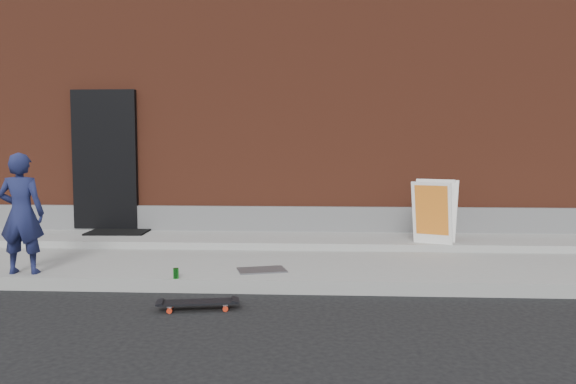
# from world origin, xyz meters

# --- Properties ---
(ground) EXTENTS (80.00, 80.00, 0.00)m
(ground) POSITION_xyz_m (0.00, 0.00, 0.00)
(ground) COLOR black
(ground) RESTS_ON ground
(sidewalk) EXTENTS (20.00, 3.00, 0.15)m
(sidewalk) POSITION_xyz_m (0.00, 1.50, 0.07)
(sidewalk) COLOR gray
(sidewalk) RESTS_ON ground
(apron) EXTENTS (20.00, 1.20, 0.10)m
(apron) POSITION_xyz_m (0.00, 2.40, 0.20)
(apron) COLOR gray
(apron) RESTS_ON sidewalk
(building) EXTENTS (20.00, 8.10, 5.00)m
(building) POSITION_xyz_m (-0.00, 6.99, 2.50)
(building) COLOR #612B1A
(building) RESTS_ON ground
(child) EXTENTS (0.53, 0.37, 1.39)m
(child) POSITION_xyz_m (-2.52, 0.21, 0.85)
(child) COLOR #191E46
(child) RESTS_ON sidewalk
(skateboard) EXTENTS (0.80, 0.33, 0.09)m
(skateboard) POSITION_xyz_m (-0.31, -0.63, 0.07)
(skateboard) COLOR red
(skateboard) RESTS_ON ground
(pizza_sign) EXTENTS (0.75, 0.80, 0.90)m
(pizza_sign) POSITION_xyz_m (2.51, 1.98, 0.70)
(pizza_sign) COLOR white
(pizza_sign) RESTS_ON apron
(soda_can) EXTENTS (0.07, 0.07, 0.12)m
(soda_can) POSITION_xyz_m (-0.70, 0.05, 0.21)
(soda_can) COLOR #1B8723
(soda_can) RESTS_ON sidewalk
(doormat) EXTENTS (0.95, 0.78, 0.03)m
(doormat) POSITION_xyz_m (-2.30, 2.70, 0.26)
(doormat) COLOR black
(doormat) RESTS_ON apron
(utility_plate) EXTENTS (0.63, 0.49, 0.02)m
(utility_plate) POSITION_xyz_m (0.21, 0.50, 0.16)
(utility_plate) COLOR #58585D
(utility_plate) RESTS_ON sidewalk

